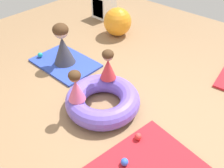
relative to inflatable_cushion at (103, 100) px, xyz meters
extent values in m
plane|color=#93704C|center=(-0.04, 0.07, -0.14)|extent=(8.00, 8.00, 0.00)
cube|color=#2D47B7|center=(-1.30, 0.36, -0.12)|extent=(1.17, 0.81, 0.04)
torus|color=#7056D1|center=(0.00, 0.00, 0.00)|extent=(1.08, 1.08, 0.29)
cone|color=red|center=(-0.18, 0.31, 0.30)|extent=(0.29, 0.29, 0.32)
sphere|color=tan|center=(-0.18, 0.31, 0.53)|extent=(0.16, 0.16, 0.16)
ellipsoid|color=#472D19|center=(-0.18, 0.31, 0.55)|extent=(0.17, 0.17, 0.14)
cone|color=#E5608E|center=(-0.17, -0.32, 0.30)|extent=(0.31, 0.31, 0.31)
sphere|color=#936647|center=(-0.17, -0.32, 0.52)|extent=(0.16, 0.16, 0.16)
ellipsoid|color=#472D19|center=(-0.17, -0.32, 0.54)|extent=(0.17, 0.17, 0.13)
cone|color=#383842|center=(-1.30, 0.36, 0.15)|extent=(0.44, 0.44, 0.50)
sphere|color=#DBAD89|center=(-1.30, 0.36, 0.52)|extent=(0.25, 0.25, 0.25)
ellipsoid|color=#472D19|center=(-1.30, 0.36, 0.54)|extent=(0.27, 0.27, 0.21)
sphere|color=teal|center=(-1.78, 0.16, -0.06)|extent=(0.09, 0.09, 0.09)
sphere|color=blue|center=(0.86, -0.54, -0.06)|extent=(0.09, 0.09, 0.09)
sphere|color=red|center=(0.75, -0.15, -0.06)|extent=(0.09, 0.09, 0.09)
sphere|color=orange|center=(-1.35, 1.88, 0.16)|extent=(0.60, 0.60, 0.60)
cube|color=white|center=(-2.24, 2.39, 0.14)|extent=(0.44, 0.44, 0.56)
cube|color=#2D2D33|center=(-2.24, 2.27, 0.14)|extent=(0.34, 0.20, 0.44)
camera|label=1|loc=(1.81, -1.81, 2.35)|focal=38.75mm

